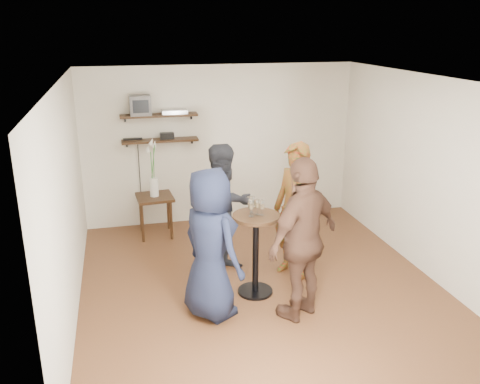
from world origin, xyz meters
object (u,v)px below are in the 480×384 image
object	(u,v)px
side_table	(155,203)
person_dark	(225,210)
crt_monitor	(140,105)
drinks_table	(256,243)
person_navy	(210,244)
person_brown	(303,239)
person_plaid	(295,211)
radio	(167,136)
dvd_deck	(174,112)

from	to	relation	value
side_table	person_dark	size ratio (longest dim) A/B	0.37
side_table	crt_monitor	bearing A→B (deg)	107.15
crt_monitor	drinks_table	world-z (taller)	crt_monitor
drinks_table	person_navy	world-z (taller)	person_navy
side_table	person_brown	world-z (taller)	person_brown
person_plaid	person_brown	size ratio (longest dim) A/B	0.96
side_table	person_plaid	bearing A→B (deg)	-46.81
crt_monitor	person_navy	world-z (taller)	crt_monitor
radio	person_brown	distance (m)	3.38
crt_monitor	dvd_deck	distance (m)	0.53
radio	side_table	distance (m)	1.08
person_plaid	person_dark	world-z (taller)	person_plaid
person_brown	person_dark	bearing A→B (deg)	-96.24
side_table	person_navy	xyz separation A→B (m)	(0.43, -2.49, 0.33)
dvd_deck	drinks_table	xyz separation A→B (m)	(0.64, -2.51, -1.23)
crt_monitor	drinks_table	distance (m)	3.08
radio	person_navy	distance (m)	2.94
dvd_deck	person_navy	size ratio (longest dim) A/B	0.23
crt_monitor	drinks_table	bearing A→B (deg)	-65.14
drinks_table	person_plaid	bearing A→B (deg)	29.95
radio	side_table	xyz separation A→B (m)	(-0.27, -0.38, -0.97)
person_dark	side_table	bearing A→B (deg)	99.76
side_table	person_brown	xyz separation A→B (m)	(1.42, -2.74, 0.39)
dvd_deck	person_brown	world-z (taller)	dvd_deck
crt_monitor	radio	distance (m)	0.63
radio	person_plaid	distance (m)	2.64
crt_monitor	person_brown	distance (m)	3.64
dvd_deck	person_brown	distance (m)	3.42
person_navy	person_dark	bearing A→B (deg)	-50.18
person_dark	person_navy	bearing A→B (deg)	-129.82
person_dark	person_navy	world-z (taller)	person_dark
side_table	person_dark	xyz separation A→B (m)	(0.81, -1.46, 0.33)
side_table	person_dark	bearing A→B (deg)	-60.93
radio	person_plaid	xyz separation A→B (m)	(1.40, -2.16, -0.62)
person_dark	person_plaid	bearing A→B (deg)	-39.68
crt_monitor	side_table	world-z (taller)	crt_monitor
person_navy	side_table	bearing A→B (deg)	-19.97
side_table	person_brown	distance (m)	3.11
crt_monitor	person_plaid	distance (m)	3.01
dvd_deck	radio	bearing A→B (deg)	180.00
drinks_table	person_brown	bearing A→B (deg)	-58.21
drinks_table	side_table	bearing A→B (deg)	116.15
person_brown	radio	bearing A→B (deg)	-101.51
crt_monitor	person_dark	xyz separation A→B (m)	(0.93, -1.84, -1.14)
dvd_deck	radio	xyz separation A→B (m)	(-0.13, 0.00, -0.38)
person_brown	side_table	bearing A→B (deg)	-94.34
radio	person_plaid	size ratio (longest dim) A/B	0.12
person_brown	crt_monitor	bearing A→B (deg)	-95.50
crt_monitor	side_table	bearing A→B (deg)	-72.85
person_dark	radio	bearing A→B (deg)	87.04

